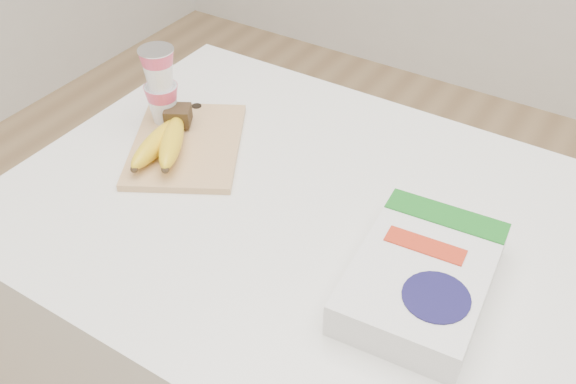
% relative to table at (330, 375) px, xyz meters
% --- Properties ---
extents(table, '(1.15, 0.77, 0.86)m').
position_rel_table_xyz_m(table, '(0.00, 0.00, 0.00)').
color(table, white).
rests_on(table, ground).
extents(cutting_board, '(0.30, 0.33, 0.01)m').
position_rel_table_xyz_m(cutting_board, '(-0.35, 0.03, 0.44)').
color(cutting_board, tan).
rests_on(cutting_board, table).
extents(bananas, '(0.14, 0.21, 0.06)m').
position_rel_table_xyz_m(bananas, '(-0.36, -0.01, 0.47)').
color(bananas, '#382816').
rests_on(bananas, cutting_board).
extents(yogurt_stack, '(0.07, 0.07, 0.16)m').
position_rel_table_xyz_m(yogurt_stack, '(-0.43, 0.06, 0.53)').
color(yogurt_stack, white).
rests_on(yogurt_stack, cutting_board).
extents(cereal_box, '(0.21, 0.29, 0.06)m').
position_rel_table_xyz_m(cereal_box, '(0.17, -0.07, 0.46)').
color(cereal_box, white).
rests_on(cereal_box, table).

